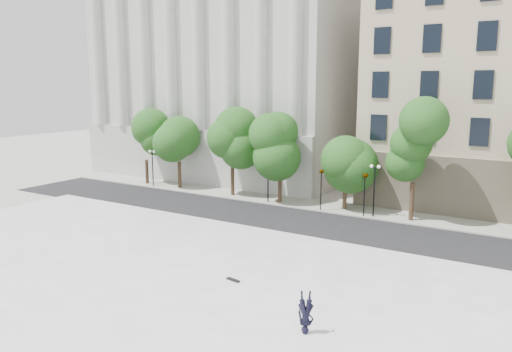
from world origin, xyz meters
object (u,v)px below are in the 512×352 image
Objects in this scene: person_lying at (306,327)px; skateboard at (233,280)px; traffic_light_west at (321,169)px; traffic_light_east at (365,172)px.

person_lying is 6.58m from skateboard.
skateboard is at bearing -80.98° from traffic_light_west.
skateboard is (2.79, -17.56, -3.22)m from traffic_light_west.
traffic_light_west is 22.60m from person_lying.
skateboard is (-5.78, 3.14, -0.21)m from person_lying.
skateboard is at bearing -93.39° from traffic_light_east.
traffic_light_west is 0.99× the size of traffic_light_east.
traffic_light_east is at bearing 77.94° from person_lying.
person_lying is at bearing -67.51° from traffic_light_west.
traffic_light_east is at bearing 0.00° from traffic_light_west.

